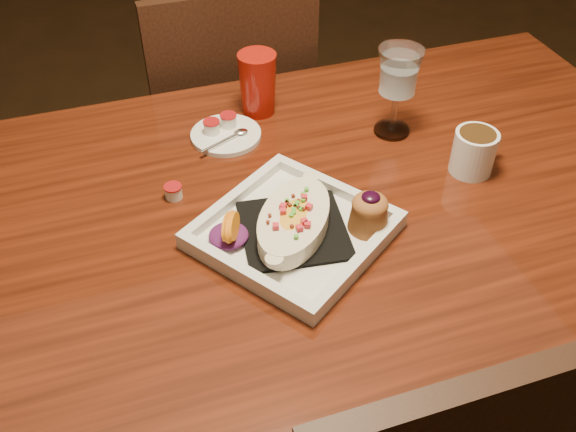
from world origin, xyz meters
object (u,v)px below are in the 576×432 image
object	(u,v)px
chair_far	(228,127)
red_tumbler	(258,84)
goblet	(398,76)
saucer	(224,133)
coffee_mug	(475,150)
plate	(301,225)
table	(308,243)

from	to	relation	value
chair_far	red_tumbler	xyz separation A→B (m)	(0.00, -0.32, 0.31)
goblet	saucer	distance (m)	0.35
goblet	coffee_mug	bearing A→B (deg)	-61.68
plate	saucer	size ratio (longest dim) A/B	2.71
table	coffee_mug	world-z (taller)	coffee_mug
chair_far	plate	xyz separation A→B (m)	(-0.04, -0.70, 0.27)
table	red_tumbler	xyz separation A→B (m)	(0.00, 0.31, 0.16)
chair_far	red_tumbler	bearing A→B (deg)	90.09
table	plate	world-z (taller)	plate
chair_far	saucer	world-z (taller)	chair_far
goblet	saucer	bearing A→B (deg)	164.83
coffee_mug	plate	bearing A→B (deg)	173.68
chair_far	coffee_mug	xyz separation A→B (m)	(0.32, -0.63, 0.29)
coffee_mug	saucer	xyz separation A→B (m)	(-0.41, 0.25, -0.04)
plate	coffee_mug	distance (m)	0.37
saucer	chair_far	bearing A→B (deg)	76.75
table	red_tumbler	world-z (taller)	red_tumbler
coffee_mug	red_tumbler	distance (m)	0.45
table	goblet	distance (m)	0.36
plate	goblet	distance (m)	0.37
table	chair_far	xyz separation A→B (m)	(-0.00, 0.63, -0.15)
table	saucer	size ratio (longest dim) A/B	10.72
goblet	chair_far	bearing A→B (deg)	116.28
plate	table	bearing A→B (deg)	26.46
table	saucer	xyz separation A→B (m)	(-0.09, 0.25, 0.11)
table	plate	distance (m)	0.15
table	coffee_mug	size ratio (longest dim) A/B	13.68
goblet	red_tumbler	distance (m)	0.29
coffee_mug	red_tumbler	size ratio (longest dim) A/B	0.84
coffee_mug	saucer	world-z (taller)	coffee_mug
goblet	red_tumbler	bearing A→B (deg)	146.11
chair_far	red_tumbler	distance (m)	0.44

